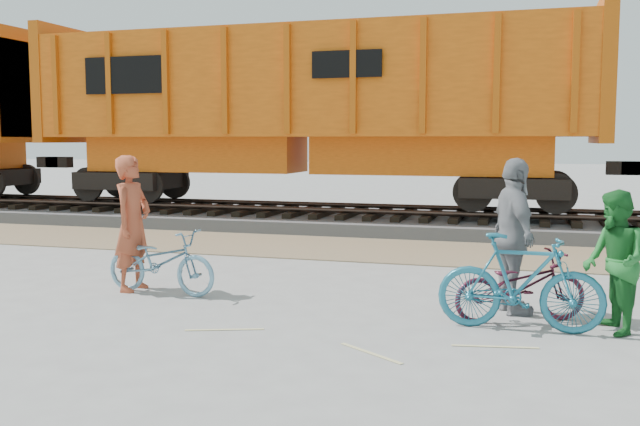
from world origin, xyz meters
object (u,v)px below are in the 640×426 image
(person_woman, at_px, (514,236))
(bicycle_teal, at_px, (520,282))
(person_solo, at_px, (132,223))
(bicycle_blue, at_px, (161,262))
(hopper_car_center, at_px, (308,106))
(bicycle_maroon, at_px, (520,286))
(person_man, at_px, (614,262))

(person_woman, bearing_deg, bicycle_teal, 166.34)
(person_solo, bearing_deg, bicycle_teal, -95.91)
(bicycle_blue, relative_size, bicycle_teal, 0.94)
(bicycle_blue, xyz_separation_m, person_woman, (4.79, 0.23, 0.52))
(hopper_car_center, distance_m, person_woman, 9.80)
(person_woman, bearing_deg, bicycle_blue, 71.80)
(hopper_car_center, bearing_deg, bicycle_blue, -86.88)
(bicycle_teal, height_order, person_solo, person_solo)
(bicycle_blue, distance_m, bicycle_maroon, 4.89)
(person_solo, relative_size, person_woman, 1.00)
(person_man, bearing_deg, bicycle_teal, -94.23)
(person_woman, bearing_deg, person_solo, 70.46)
(bicycle_teal, bearing_deg, bicycle_blue, 83.70)
(hopper_car_center, relative_size, person_man, 8.66)
(bicycle_teal, xyz_separation_m, person_man, (1.00, 0.20, 0.25))
(person_man, xyz_separation_m, person_woman, (-1.10, 0.62, 0.16))
(person_solo, xyz_separation_m, person_woman, (5.29, 0.13, 0.00))
(person_solo, distance_m, person_woman, 5.29)
(person_man, bearing_deg, hopper_car_center, -159.29)
(bicycle_blue, bearing_deg, person_solo, 84.29)
(bicycle_teal, height_order, person_woman, person_woman)
(bicycle_teal, distance_m, bicycle_maroon, 0.44)
(bicycle_teal, distance_m, person_solo, 5.45)
(bicycle_blue, xyz_separation_m, bicycle_teal, (4.89, -0.59, 0.10))
(bicycle_blue, bearing_deg, bicycle_maroon, -86.39)
(person_man, distance_m, person_woman, 1.28)
(hopper_car_center, distance_m, person_solo, 8.41)
(bicycle_teal, relative_size, bicycle_maroon, 1.14)
(hopper_car_center, height_order, person_man, hopper_car_center)
(hopper_car_center, height_order, bicycle_maroon, hopper_car_center)
(hopper_car_center, distance_m, bicycle_blue, 8.66)
(hopper_car_center, xyz_separation_m, person_solo, (-0.05, -8.16, -2.03))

